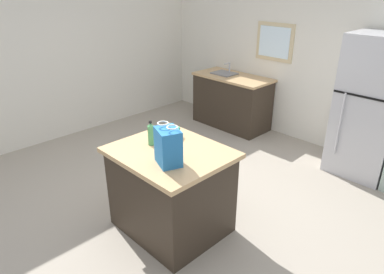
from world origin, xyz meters
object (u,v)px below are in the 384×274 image
Objects in this scene: shopping_bag at (168,146)px; kitchen_island at (171,190)px; refrigerator at (371,108)px; bottle at (151,134)px; small_box at (172,132)px.

kitchen_island is at bearing 136.24° from shopping_bag.
refrigerator is 4.86× the size of shopping_bag.
bottle reaches higher than kitchen_island.
kitchen_island is 2.93× the size of shopping_bag.
shopping_bag is 2.40× the size of small_box.
refrigerator is 2.68m from small_box.
bottle is at bearing -90.14° from small_box.
small_box is at bearing -115.09° from refrigerator.
small_box is (-1.13, -2.42, 0.04)m from refrigerator.
shopping_bag is at bearing -43.76° from kitchen_island.
kitchen_island is 2.84m from refrigerator.
small_box is (-0.23, 0.23, 0.50)m from kitchen_island.
shopping_bag is 0.60m from small_box.
shopping_bag is (0.19, -0.18, 0.62)m from kitchen_island.
bottle is at bearing -169.46° from kitchen_island.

